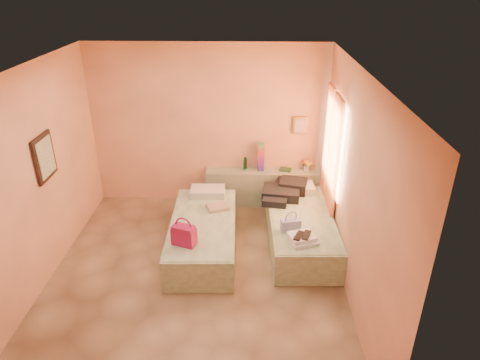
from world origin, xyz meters
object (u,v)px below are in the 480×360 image
at_px(bed_right, 300,230).
at_px(flower_vase, 307,164).
at_px(bed_left, 203,235).
at_px(headboard_ledge, 264,188).
at_px(green_book, 285,170).
at_px(blue_handbag, 291,225).
at_px(towel_stack, 303,239).
at_px(magenta_handbag, 184,235).
at_px(water_bottle, 245,164).

bearing_deg(bed_right, flower_vase, 79.18).
bearing_deg(bed_left, headboard_ledge, 54.90).
relative_size(green_book, blue_handbag, 0.71).
height_order(bed_left, towel_stack, towel_stack).
height_order(bed_left, magenta_handbag, magenta_handbag).
xyz_separation_m(magenta_handbag, towel_stack, (1.60, 0.09, -0.10)).
height_order(magenta_handbag, blue_handbag, magenta_handbag).
height_order(bed_left, water_bottle, water_bottle).
bearing_deg(headboard_ledge, flower_vase, 3.30).
xyz_separation_m(bed_left, water_bottle, (0.59, 1.47, 0.51)).
height_order(bed_right, flower_vase, flower_vase).
relative_size(green_book, towel_stack, 0.56).
height_order(bed_left, flower_vase, flower_vase).
height_order(green_book, towel_stack, green_book).
bearing_deg(towel_stack, blue_handbag, 118.68).
bearing_deg(bed_left, bed_right, 5.42).
xyz_separation_m(blue_handbag, towel_stack, (0.15, -0.28, -0.04)).
relative_size(headboard_ledge, water_bottle, 9.03).
bearing_deg(bed_right, green_book, 95.52).
xyz_separation_m(bed_right, blue_handbag, (-0.20, -0.41, 0.34)).
distance_m(headboard_ledge, bed_right, 1.35).
bearing_deg(flower_vase, blue_handbag, -103.30).
bearing_deg(bed_left, green_book, 46.63).
distance_m(bed_left, bed_right, 1.48).
relative_size(green_book, magenta_handbag, 0.63).
relative_size(headboard_ledge, blue_handbag, 7.43).
bearing_deg(headboard_ledge, bed_left, -123.26).
bearing_deg(bed_right, towel_stack, -95.75).
relative_size(bed_left, magenta_handbag, 6.44).
xyz_separation_m(bed_right, towel_stack, (-0.05, -0.69, 0.30)).
bearing_deg(towel_stack, bed_right, 86.09).
bearing_deg(headboard_ledge, green_book, 5.49).
bearing_deg(towel_stack, magenta_handbag, -176.71).
height_order(headboard_ledge, flower_vase, flower_vase).
height_order(bed_right, blue_handbag, blue_handbag).
bearing_deg(magenta_handbag, green_book, 73.61).
bearing_deg(water_bottle, headboard_ledge, -6.15).
bearing_deg(towel_stack, green_book, 93.44).
xyz_separation_m(bed_right, magenta_handbag, (-1.64, -0.78, 0.40)).
relative_size(headboard_ledge, bed_right, 1.02).
bearing_deg(headboard_ledge, magenta_handbag, -118.87).
height_order(headboard_ledge, towel_stack, headboard_ledge).
bearing_deg(blue_handbag, bed_right, 50.09).
xyz_separation_m(headboard_ledge, bed_right, (0.52, -1.25, -0.08)).
bearing_deg(bed_right, magenta_handbag, -156.41).
height_order(green_book, blue_handbag, green_book).
bearing_deg(headboard_ledge, towel_stack, -76.12).
bearing_deg(green_book, blue_handbag, -74.05).
distance_m(headboard_ledge, flower_vase, 0.85).
bearing_deg(towel_stack, water_bottle, 112.64).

